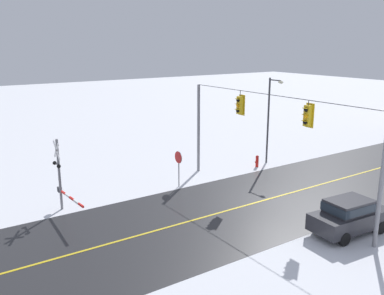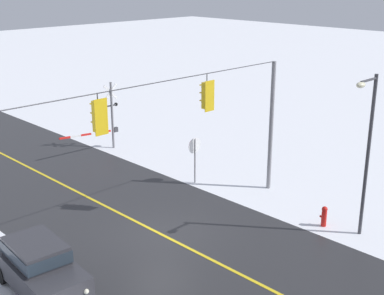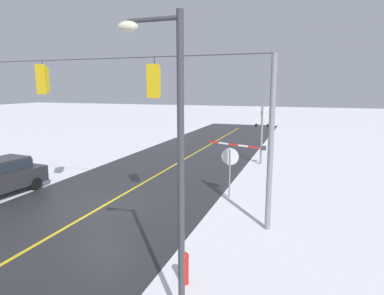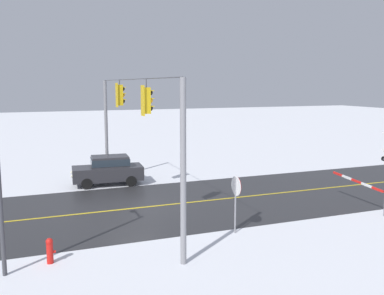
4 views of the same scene
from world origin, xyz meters
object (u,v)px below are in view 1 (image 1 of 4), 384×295
parked_car_charcoal (350,215)px  streetlamp_near (270,113)px  railroad_crossing (61,176)px  fire_hydrant (257,161)px  stop_sign (178,161)px

parked_car_charcoal → streetlamp_near: 12.63m
railroad_crossing → fire_hydrant: size_ratio=4.67×
streetlamp_near → fire_hydrant: 3.73m
stop_sign → streetlamp_near: streetlamp_near is taller
fire_hydrant → streetlamp_near: bearing=100.0°
parked_car_charcoal → streetlamp_near: (-11.05, 5.36, 2.96)m
stop_sign → streetlamp_near: (-0.69, 8.59, 2.20)m
parked_car_charcoal → stop_sign: bearing=-162.7°
stop_sign → parked_car_charcoal: 10.88m
streetlamp_near → railroad_crossing: bearing=-88.1°
streetlamp_near → parked_car_charcoal: bearing=-25.9°
streetlamp_near → fire_hydrant: (0.25, -1.40, -3.45)m
stop_sign → railroad_crossing: (-0.15, -7.42, 0.28)m
parked_car_charcoal → fire_hydrant: bearing=159.8°
parked_car_charcoal → railroad_crossing: bearing=-134.6°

